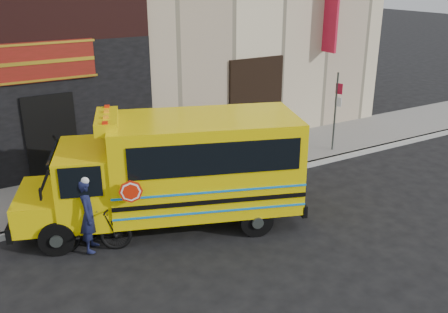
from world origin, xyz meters
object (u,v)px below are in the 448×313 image
bicycle (89,229)px  cyclist (89,217)px  sign_pole (336,110)px  school_bus (177,168)px

bicycle → cyclist: 0.32m
sign_pole → bicycle: 9.43m
sign_pole → bicycle: bearing=-166.8°
bicycle → school_bus: bearing=-62.1°
school_bus → cyclist: (-2.29, -0.23, -0.63)m
school_bus → bicycle: (-2.32, -0.23, -0.95)m
sign_pole → cyclist: 9.38m
school_bus → sign_pole: bearing=15.6°
sign_pole → cyclist: sign_pole is taller
bicycle → cyclist: (0.03, 0.00, 0.32)m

